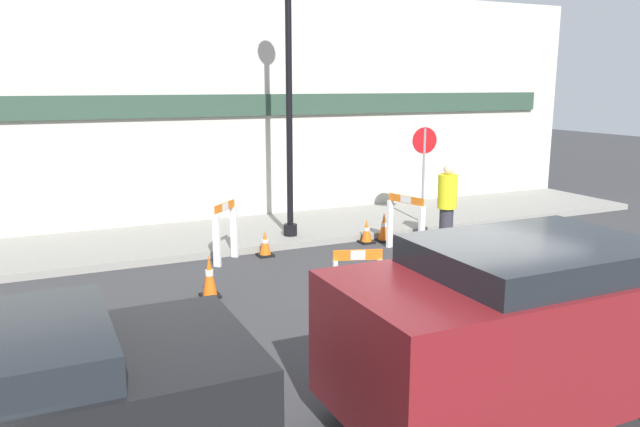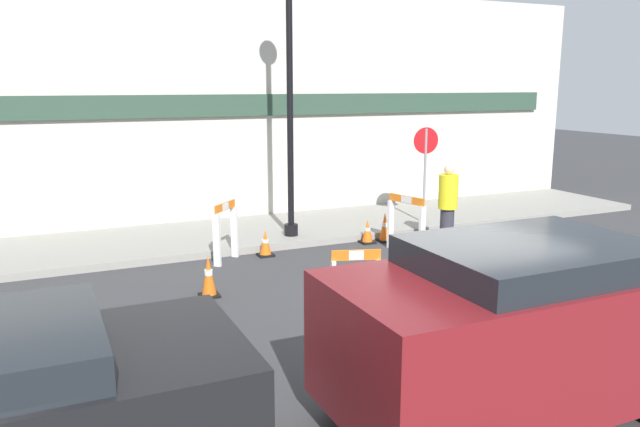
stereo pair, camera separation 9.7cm
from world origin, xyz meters
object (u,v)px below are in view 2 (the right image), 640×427
object	(u,v)px
stop_sign	(425,159)
person_worker	(448,204)
parked_car_1	(526,321)
streetlamp_post	(289,52)

from	to	relation	value
stop_sign	person_worker	xyz separation A→B (m)	(-0.59, -1.71, -0.70)
stop_sign	parked_car_1	xyz separation A→B (m)	(-3.82, -7.48, -0.59)
person_worker	streetlamp_post	bearing A→B (deg)	-46.57
stop_sign	parked_car_1	world-z (taller)	stop_sign
stop_sign	parked_car_1	size ratio (longest dim) A/B	0.55
person_worker	parked_car_1	bearing A→B (deg)	47.77
person_worker	stop_sign	bearing A→B (deg)	-121.78
streetlamp_post	stop_sign	world-z (taller)	streetlamp_post
streetlamp_post	person_worker	world-z (taller)	streetlamp_post
streetlamp_post	parked_car_1	bearing A→B (deg)	-94.15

